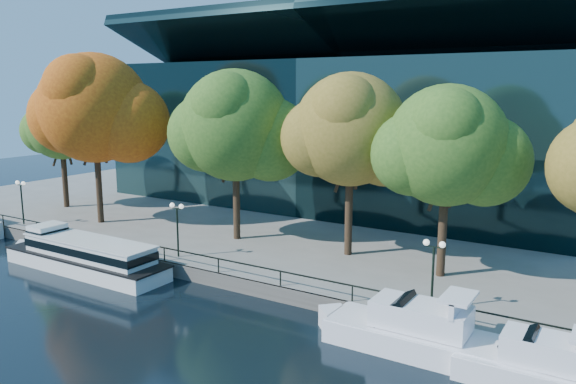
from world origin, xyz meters
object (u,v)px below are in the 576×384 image
Objects in this scene: lamp_2 at (434,259)px; lamp_1 at (177,217)px; tree_4 at (449,148)px; lamp_0 at (21,192)px; tree_0 at (62,127)px; tree_3 at (352,132)px; tour_boat at (82,254)px; tree_1 at (95,110)px; cruiser_far at (548,369)px; cruiser_near at (421,333)px; tree_2 at (237,128)px.

lamp_1 is at bearing 180.00° from lamp_2.
tree_4 is 37.88m from lamp_0.
tree_0 is 40.17m from tree_4.
tree_3 is at bearing 0.16° from tree_0.
lamp_0 is at bearing 163.38° from tour_boat.
tree_1 reaches higher than lamp_2.
tree_1 is 3.84× the size of lamp_1.
tree_1 is at bearing 168.06° from cruiser_far.
tour_boat is at bearing -33.98° from tree_0.
tree_1 reaches higher than tree_3.
tree_0 is (-41.93, 10.55, 8.27)m from cruiser_near.
cruiser_far is 41.35m from tree_1.
lamp_0 and lamp_1 have the same top height.
tree_2 is at bearing 152.54° from cruiser_near.
cruiser_near is 6.01m from cruiser_far.
tour_boat is 1.61× the size of cruiser_far.
lamp_0 is at bearing 174.82° from cruiser_near.
tour_boat is 13.89m from lamp_0.
cruiser_near is at bearing -5.18° from lamp_0.
cruiser_far is at bearing -8.93° from lamp_1.
tree_0 is 0.89× the size of tree_3.
lamp_0 is (-29.62, -7.13, -6.20)m from tree_3.
tree_3 is (-9.13, 10.64, 9.11)m from cruiser_near.
cruiser_near is at bearing -10.10° from lamp_1.
tree_2 is at bearing 157.42° from cruiser_far.
tour_boat is 3.90× the size of lamp_1.
tour_boat is 25.54m from lamp_2.
lamp_1 and lamp_2 have the same top height.
cruiser_far is at bearing -5.03° from cruiser_near.
lamp_0 is at bearing -65.74° from tree_0.
tree_4 is at bearing 101.01° from lamp_2.
cruiser_near is 1.00× the size of tree_0.
lamp_2 is (19.13, 0.00, 0.00)m from lamp_1.
lamp_0 is (-5.57, -4.24, -7.35)m from tree_1.
lamp_0 reaches higher than cruiser_near.
tree_1 is 1.15× the size of tree_3.
cruiser_near is 44.02m from tree_0.
tree_3 is 3.35× the size of lamp_2.
cruiser_near is at bearing -79.46° from tree_4.
cruiser_far is at bearing -36.46° from tree_3.
cruiser_far is 28.50m from tree_2.
tree_4 is (17.16, -0.33, -0.65)m from tree_2.
tree_0 is at bearing 178.22° from tree_2.
lamp_2 is at bearing -78.99° from tree_4.
tree_4 is (31.42, 1.75, -1.81)m from tree_1.
tree_0 is at bearing 114.26° from lamp_0.
tree_0 is (-47.91, 11.08, 8.33)m from cruiser_far.
cruiser_far is at bearing -52.28° from tree_4.
tree_2 is 1.10× the size of tree_4.
cruiser_far is 2.42× the size of lamp_2.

